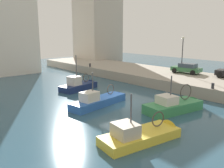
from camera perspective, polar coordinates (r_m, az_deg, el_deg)
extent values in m
plane|color=#2D5166|center=(23.52, 0.81, -4.16)|extent=(80.00, 80.00, 0.00)
cube|color=#9E9384|center=(32.07, 16.17, 0.89)|extent=(9.00, 56.00, 1.20)
cube|color=#388951|center=(21.34, 14.13, -6.27)|extent=(5.47, 2.84, 1.60)
cone|color=#388951|center=(23.48, 19.18, -4.89)|extent=(1.19, 1.92, 1.80)
cube|color=#9E7A51|center=(21.13, 14.23, -4.42)|extent=(5.24, 2.65, 0.08)
cube|color=beige|center=(20.48, 12.77, -3.68)|extent=(1.60, 1.65, 0.74)
cylinder|color=#4C4C51|center=(20.57, 13.70, -1.38)|extent=(0.10, 0.10, 2.40)
torus|color=#3F3833|center=(21.97, 16.99, -1.78)|extent=(1.37, 0.31, 1.38)
sphere|color=white|center=(20.99, 9.02, -5.67)|extent=(0.32, 0.32, 0.32)
cube|color=#2D60B7|center=(22.37, -3.14, -5.05)|extent=(6.17, 2.45, 1.36)
cone|color=#2D60B7|center=(24.81, 2.18, -3.29)|extent=(1.10, 1.56, 1.44)
cube|color=#896B4C|center=(22.20, -3.16, -3.54)|extent=(5.91, 2.29, 0.08)
cube|color=beige|center=(21.26, -5.36, -2.98)|extent=(1.62, 1.37, 0.86)
cylinder|color=#4C4C51|center=(21.36, -4.56, -0.65)|extent=(0.10, 0.10, 2.55)
torus|color=#3F3833|center=(23.25, -0.33, -1.24)|extent=(1.00, 0.22, 1.00)
sphere|color=white|center=(21.72, -8.12, -5.12)|extent=(0.32, 0.32, 0.32)
cube|color=navy|center=(28.61, -7.84, -1.30)|extent=(4.97, 2.82, 1.35)
cone|color=navy|center=(30.56, -4.39, -0.35)|extent=(1.24, 1.81, 1.65)
cube|color=#B2A893|center=(28.47, -7.88, -0.11)|extent=(4.75, 2.64, 0.08)
cube|color=beige|center=(27.89, -8.85, 0.76)|extent=(1.49, 1.48, 1.03)
cylinder|color=#4C4C51|center=(27.95, -8.40, 3.25)|extent=(0.10, 0.10, 3.46)
torus|color=#3F3833|center=(29.29, -6.16, 1.50)|extent=(1.00, 0.30, 1.01)
sphere|color=white|center=(28.30, -11.29, -1.16)|extent=(0.32, 0.32, 0.32)
cube|color=gold|center=(15.49, 6.61, -13.22)|extent=(5.40, 2.68, 1.18)
cone|color=gold|center=(17.36, 14.25, -10.64)|extent=(1.15, 1.84, 1.73)
cube|color=#9E7A51|center=(15.27, 6.66, -11.41)|extent=(5.17, 2.50, 0.08)
cube|color=#B7AD99|center=(14.45, 3.18, -10.81)|extent=(1.49, 1.60, 0.82)
cylinder|color=#4C4C51|center=(14.36, 4.48, -7.35)|extent=(0.10, 0.10, 2.60)
torus|color=#3F3833|center=(15.94, 10.78, -8.11)|extent=(1.02, 0.23, 1.02)
sphere|color=white|center=(15.36, -0.54, -12.63)|extent=(0.32, 0.32, 0.32)
cube|color=#387547|center=(33.80, 17.06, 3.35)|extent=(2.06, 3.98, 0.53)
cube|color=#384756|center=(33.65, 17.41, 4.20)|extent=(1.67, 2.29, 0.53)
cylinder|color=black|center=(33.66, 14.45, 3.10)|extent=(0.29, 0.66, 0.64)
cylinder|color=black|center=(35.11, 15.69, 3.39)|extent=(0.29, 0.66, 0.64)
cylinder|color=black|center=(32.57, 18.49, 2.55)|extent=(0.29, 0.66, 0.64)
cylinder|color=black|center=(34.07, 19.60, 2.88)|extent=(0.29, 0.66, 0.64)
cylinder|color=black|center=(31.76, 23.95, 1.90)|extent=(0.29, 0.66, 0.64)
cylinder|color=black|center=(33.45, 24.93, 2.28)|extent=(0.29, 0.66, 0.64)
cylinder|color=#2D2D33|center=(25.49, 22.63, -0.41)|extent=(0.28, 0.28, 0.55)
cylinder|color=#2D2D33|center=(38.42, -5.20, 4.45)|extent=(0.28, 0.28, 0.55)
cylinder|color=#38383D|center=(33.52, 16.19, 6.29)|extent=(0.12, 0.12, 4.50)
sphere|color=#F2EACC|center=(33.38, 16.43, 10.39)|extent=(0.36, 0.36, 0.36)
cube|color=silver|center=(43.84, -23.78, 12.18)|extent=(7.40, 8.57, 14.75)
cube|color=#B2A899|center=(51.93, -3.45, 14.33)|extent=(7.48, 7.52, 17.13)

